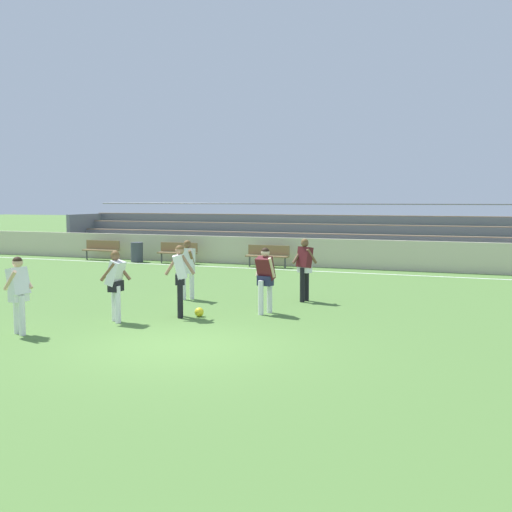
% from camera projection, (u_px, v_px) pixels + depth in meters
% --- Properties ---
extents(ground_plane, '(160.00, 160.00, 0.00)m').
position_uv_depth(ground_plane, '(181.00, 346.00, 11.83)').
color(ground_plane, '#517A38').
extents(field_line_sideline, '(44.00, 0.12, 0.01)m').
position_uv_depth(field_line_sideline, '(342.00, 272.00, 23.72)').
color(field_line_sideline, white).
rests_on(field_line_sideline, ground).
extents(sideline_wall, '(48.00, 0.16, 1.18)m').
position_uv_depth(sideline_wall, '(350.00, 254.00, 25.03)').
color(sideline_wall, beige).
rests_on(sideline_wall, ground).
extents(bleacher_stand, '(23.00, 3.20, 2.60)m').
position_uv_depth(bleacher_stand, '(292.00, 236.00, 28.47)').
color(bleacher_stand, '#897051').
rests_on(bleacher_stand, ground).
extents(bench_near_wall_gap, '(1.80, 0.40, 0.90)m').
position_uv_depth(bench_near_wall_gap, '(178.00, 251.00, 27.04)').
color(bench_near_wall_gap, olive).
rests_on(bench_near_wall_gap, ground).
extents(bench_far_right, '(1.80, 0.40, 0.90)m').
position_uv_depth(bench_far_right, '(102.00, 248.00, 28.50)').
color(bench_far_right, olive).
rests_on(bench_far_right, ground).
extents(bench_far_left, '(1.80, 0.40, 0.90)m').
position_uv_depth(bench_far_left, '(268.00, 254.00, 25.51)').
color(bench_far_left, olive).
rests_on(bench_far_left, ground).
extents(trash_bin, '(0.54, 0.54, 0.88)m').
position_uv_depth(trash_bin, '(137.00, 252.00, 27.65)').
color(trash_bin, '#3D424C').
rests_on(trash_bin, ground).
extents(player_dark_challenging, '(0.51, 0.47, 1.62)m').
position_uv_depth(player_dark_challenging, '(265.00, 275.00, 15.05)').
color(player_dark_challenging, white).
rests_on(player_dark_challenging, ground).
extents(player_white_dropping_back, '(0.64, 0.50, 1.71)m').
position_uv_depth(player_white_dropping_back, '(180.00, 274.00, 14.61)').
color(player_white_dropping_back, black).
rests_on(player_white_dropping_back, ground).
extents(player_white_trailing_run, '(0.46, 0.56, 1.66)m').
position_uv_depth(player_white_trailing_run, '(188.00, 264.00, 17.21)').
color(player_white_trailing_run, white).
rests_on(player_white_trailing_run, ground).
extents(player_dark_on_ball, '(0.63, 0.44, 1.72)m').
position_uv_depth(player_dark_on_ball, '(305.00, 264.00, 16.86)').
color(player_dark_on_ball, black).
rests_on(player_dark_on_ball, ground).
extents(player_white_wide_right, '(0.57, 0.45, 1.63)m').
position_uv_depth(player_white_wide_right, '(116.00, 280.00, 14.03)').
color(player_white_wide_right, white).
rests_on(player_white_wide_right, ground).
extents(player_white_overlapping, '(0.48, 0.54, 1.62)m').
position_uv_depth(player_white_overlapping, '(18.00, 289.00, 12.73)').
color(player_white_overlapping, white).
rests_on(player_white_overlapping, ground).
extents(soccer_ball, '(0.22, 0.22, 0.22)m').
position_uv_depth(soccer_ball, '(199.00, 312.00, 14.75)').
color(soccer_ball, yellow).
rests_on(soccer_ball, ground).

